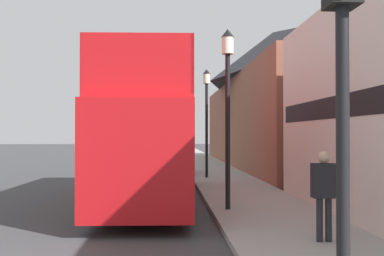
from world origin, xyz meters
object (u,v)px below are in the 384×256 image
tour_bus (151,142)px  lamp_post_nearest (228,85)px  lamp_post_second (207,103)px  traffic_signal (343,31)px  parked_car_ahead_of_bus (167,163)px  pedestrian_second (324,187)px

tour_bus → lamp_post_nearest: lamp_post_nearest is taller
lamp_post_nearest → lamp_post_second: lamp_post_second is taller
tour_bus → lamp_post_nearest: size_ratio=2.11×
lamp_post_nearest → lamp_post_second: (0.23, 8.78, 0.12)m
traffic_signal → lamp_post_nearest: lamp_post_nearest is taller
tour_bus → parked_car_ahead_of_bus: (0.50, 8.70, -1.21)m
lamp_post_nearest → traffic_signal: bearing=-90.4°
tour_bus → lamp_post_second: lamp_post_second is taller
tour_bus → lamp_post_second: 6.99m
tour_bus → traffic_signal: size_ratio=2.55×
parked_car_ahead_of_bus → lamp_post_second: 4.14m
tour_bus → lamp_post_nearest: bearing=-47.0°
tour_bus → traffic_signal: bearing=-77.1°
parked_car_ahead_of_bus → lamp_post_nearest: bearing=-80.6°
pedestrian_second → traffic_signal: (-1.35, -4.29, 1.91)m
parked_car_ahead_of_bus → lamp_post_second: (1.84, -2.33, 2.89)m
tour_bus → pedestrian_second: 7.02m
pedestrian_second → lamp_post_second: (-1.06, 12.46, 2.42)m
parked_car_ahead_of_bus → traffic_signal: 19.29m
lamp_post_second → lamp_post_nearest: bearing=-91.5°
pedestrian_second → lamp_post_nearest: 4.53m
tour_bus → lamp_post_nearest: 3.56m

